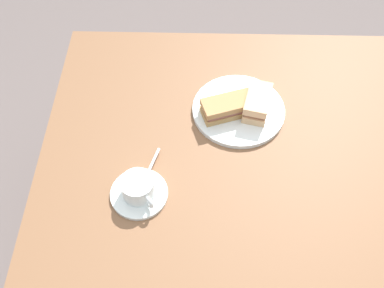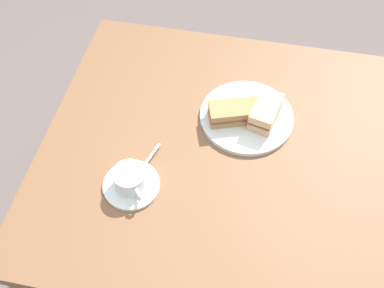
{
  "view_description": "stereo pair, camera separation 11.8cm",
  "coord_description": "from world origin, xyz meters",
  "px_view_note": "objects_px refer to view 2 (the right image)",
  "views": [
    {
      "loc": [
        0.13,
        0.71,
        1.72
      ],
      "look_at": [
        0.15,
        0.02,
        0.76
      ],
      "focal_mm": 41.33,
      "sensor_mm": 36.0,
      "label": 1
    },
    {
      "loc": [
        0.01,
        0.69,
        1.72
      ],
      "look_at": [
        0.15,
        0.02,
        0.76
      ],
      "focal_mm": 41.33,
      "sensor_mm": 36.0,
      "label": 2
    }
  ],
  "objects_px": {
    "sandwich_back": "(266,112)",
    "dining_table": "(243,168)",
    "sandwich_front": "(235,112)",
    "spoon": "(147,161)",
    "coffee_cup": "(130,179)",
    "coffee_saucer": "(131,185)",
    "sandwich_plate": "(246,117)"
  },
  "relations": [
    {
      "from": "dining_table",
      "to": "coffee_cup",
      "type": "xyz_separation_m",
      "value": [
        0.28,
        0.16,
        0.12
      ]
    },
    {
      "from": "sandwich_back",
      "to": "spoon",
      "type": "bearing_deg",
      "value": 35.09
    },
    {
      "from": "coffee_saucer",
      "to": "coffee_cup",
      "type": "xyz_separation_m",
      "value": [
        -0.0,
        0.0,
        0.03
      ]
    },
    {
      "from": "coffee_cup",
      "to": "dining_table",
      "type": "bearing_deg",
      "value": -149.31
    },
    {
      "from": "coffee_cup",
      "to": "spoon",
      "type": "bearing_deg",
      "value": -106.31
    },
    {
      "from": "coffee_cup",
      "to": "coffee_saucer",
      "type": "bearing_deg",
      "value": -52.79
    },
    {
      "from": "dining_table",
      "to": "coffee_saucer",
      "type": "height_order",
      "value": "coffee_saucer"
    },
    {
      "from": "dining_table",
      "to": "coffee_saucer",
      "type": "bearing_deg",
      "value": 30.41
    },
    {
      "from": "sandwich_back",
      "to": "coffee_saucer",
      "type": "height_order",
      "value": "sandwich_back"
    },
    {
      "from": "sandwich_back",
      "to": "dining_table",
      "type": "bearing_deg",
      "value": 72.2
    },
    {
      "from": "sandwich_back",
      "to": "coffee_saucer",
      "type": "distance_m",
      "value": 0.42
    },
    {
      "from": "sandwich_back",
      "to": "coffee_saucer",
      "type": "bearing_deg",
      "value": 41.54
    },
    {
      "from": "sandwich_plate",
      "to": "spoon",
      "type": "distance_m",
      "value": 0.32
    },
    {
      "from": "sandwich_back",
      "to": "sandwich_plate",
      "type": "bearing_deg",
      "value": -3.88
    },
    {
      "from": "sandwich_plate",
      "to": "coffee_cup",
      "type": "height_order",
      "value": "coffee_cup"
    },
    {
      "from": "coffee_saucer",
      "to": "sandwich_front",
      "type": "bearing_deg",
      "value": -130.97
    },
    {
      "from": "dining_table",
      "to": "spoon",
      "type": "relative_size",
      "value": 11.51
    },
    {
      "from": "spoon",
      "to": "sandwich_back",
      "type": "bearing_deg",
      "value": -144.91
    },
    {
      "from": "coffee_saucer",
      "to": "coffee_cup",
      "type": "distance_m",
      "value": 0.03
    },
    {
      "from": "dining_table",
      "to": "sandwich_plate",
      "type": "distance_m",
      "value": 0.15
    },
    {
      "from": "sandwich_front",
      "to": "spoon",
      "type": "distance_m",
      "value": 0.28
    },
    {
      "from": "sandwich_back",
      "to": "spoon",
      "type": "relative_size",
      "value": 1.34
    },
    {
      "from": "coffee_saucer",
      "to": "coffee_cup",
      "type": "relative_size",
      "value": 1.5
    },
    {
      "from": "sandwich_front",
      "to": "sandwich_back",
      "type": "height_order",
      "value": "sandwich_back"
    },
    {
      "from": "coffee_cup",
      "to": "sandwich_front",
      "type": "bearing_deg",
      "value": -130.72
    },
    {
      "from": "sandwich_front",
      "to": "sandwich_plate",
      "type": "bearing_deg",
      "value": -153.25
    },
    {
      "from": "sandwich_front",
      "to": "dining_table",
      "type": "bearing_deg",
      "value": 114.49
    },
    {
      "from": "dining_table",
      "to": "sandwich_back",
      "type": "relative_size",
      "value": 8.59
    },
    {
      "from": "dining_table",
      "to": "coffee_saucer",
      "type": "xyz_separation_m",
      "value": [
        0.28,
        0.16,
        0.08
      ]
    },
    {
      "from": "sandwich_plate",
      "to": "spoon",
      "type": "xyz_separation_m",
      "value": [
        0.24,
        0.21,
        0.01
      ]
    },
    {
      "from": "coffee_saucer",
      "to": "spoon",
      "type": "distance_m",
      "value": 0.08
    },
    {
      "from": "sandwich_plate",
      "to": "coffee_saucer",
      "type": "xyz_separation_m",
      "value": [
        0.26,
        0.28,
        -0.0
      ]
    }
  ]
}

